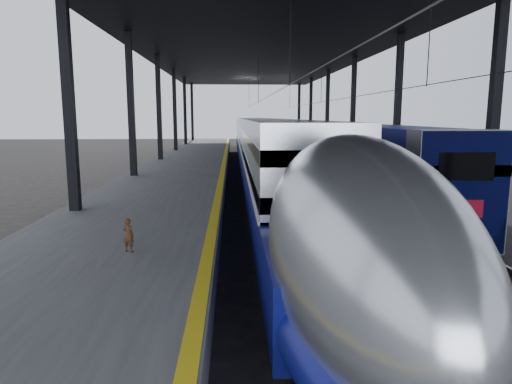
{
  "coord_description": "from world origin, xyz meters",
  "views": [
    {
      "loc": [
        -0.07,
        -11.61,
        4.37
      ],
      "look_at": [
        0.67,
        2.64,
        2.0
      ],
      "focal_mm": 32.0,
      "sensor_mm": 36.0,
      "label": 1
    }
  ],
  "objects": [
    {
      "name": "child",
      "position": [
        -2.69,
        -0.39,
        1.44
      ],
      "size": [
        0.37,
        0.31,
        0.87
      ],
      "primitive_type": "imported",
      "rotation": [
        0.0,
        0.0,
        2.76
      ],
      "color": "#4A2A18",
      "rests_on": "platform"
    },
    {
      "name": "second_train",
      "position": [
        7.0,
        29.06,
        2.01
      ],
      "size": [
        2.88,
        56.05,
        3.97
      ],
      "color": "navy",
      "rests_on": "ground"
    },
    {
      "name": "yellow_strip",
      "position": [
        -0.7,
        20.0,
        1.0
      ],
      "size": [
        0.3,
        80.0,
        0.01
      ],
      "primitive_type": "cube",
      "color": "yellow",
      "rests_on": "platform"
    },
    {
      "name": "tgv_train",
      "position": [
        2.0,
        23.46,
        1.97
      ],
      "size": [
        2.94,
        65.2,
        4.22
      ],
      "color": "silver",
      "rests_on": "ground"
    },
    {
      "name": "platform",
      "position": [
        -3.5,
        20.0,
        0.5
      ],
      "size": [
        6.0,
        80.0,
        1.0
      ],
      "primitive_type": "cube",
      "color": "#4C4C4F",
      "rests_on": "ground"
    },
    {
      "name": "rails",
      "position": [
        4.5,
        20.0,
        0.08
      ],
      "size": [
        6.52,
        80.0,
        0.16
      ],
      "color": "slate",
      "rests_on": "ground"
    },
    {
      "name": "canopy",
      "position": [
        1.9,
        20.0,
        9.12
      ],
      "size": [
        18.0,
        75.0,
        9.47
      ],
      "color": "black",
      "rests_on": "ground"
    },
    {
      "name": "ground",
      "position": [
        0.0,
        0.0,
        0.0
      ],
      "size": [
        160.0,
        160.0,
        0.0
      ],
      "primitive_type": "plane",
      "color": "black",
      "rests_on": "ground"
    }
  ]
}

